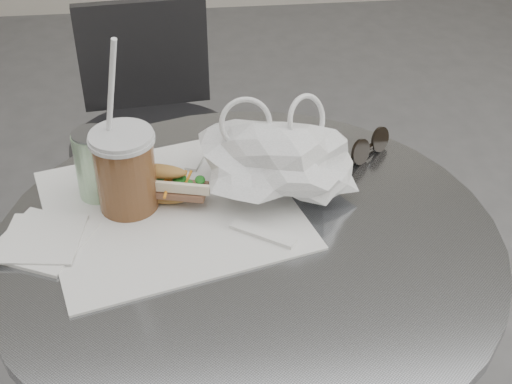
{
  "coord_description": "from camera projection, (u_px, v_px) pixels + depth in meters",
  "views": [
    {
      "loc": [
        -0.08,
        -0.62,
        1.42
      ],
      "look_at": [
        0.02,
        0.24,
        0.79
      ],
      "focal_mm": 50.0,
      "sensor_mm": 36.0,
      "label": 1
    }
  ],
  "objects": [
    {
      "name": "sunglasses",
      "position": [
        369.0,
        147.0,
        1.23
      ],
      "size": [
        0.09,
        0.08,
        0.05
      ],
      "rotation": [
        0.0,
        0.0,
        0.69
      ],
      "color": "black",
      "rests_on": "cafe_table"
    },
    {
      "name": "drink_can",
      "position": [
        95.0,
        165.0,
        1.11
      ],
      "size": [
        0.06,
        0.06,
        0.12
      ],
      "color": "#6AA963",
      "rests_on": "cafe_table"
    },
    {
      "name": "iced_coffee",
      "position": [
        125.0,
        170.0,
        1.08
      ],
      "size": [
        0.1,
        0.1,
        0.29
      ],
      "color": "brown",
      "rests_on": "cafe_table"
    },
    {
      "name": "chair_far",
      "position": [
        158.0,
        182.0,
        1.85
      ],
      "size": [
        0.41,
        0.43,
        0.78
      ],
      "rotation": [
        0.0,
        0.0,
        3.24
      ],
      "color": "#2F2F31",
      "rests_on": "ground"
    },
    {
      "name": "plastic_bag",
      "position": [
        277.0,
        162.0,
        1.12
      ],
      "size": [
        0.28,
        0.25,
        0.12
      ],
      "primitive_type": null,
      "rotation": [
        0.0,
        0.0,
        0.36
      ],
      "color": "white",
      "rests_on": "cafe_table"
    },
    {
      "name": "napkin_stack",
      "position": [
        42.0,
        240.0,
        1.05
      ],
      "size": [
        0.17,
        0.17,
        0.01
      ],
      "color": "white",
      "rests_on": "cafe_table"
    },
    {
      "name": "cafe_table",
      "position": [
        249.0,
        360.0,
        1.22
      ],
      "size": [
        0.76,
        0.76,
        0.74
      ],
      "color": "slate",
      "rests_on": "ground"
    },
    {
      "name": "banh_mi",
      "position": [
        158.0,
        185.0,
        1.11
      ],
      "size": [
        0.2,
        0.12,
        0.06
      ],
      "rotation": [
        0.0,
        0.0,
        -0.26
      ],
      "color": "#B47B44",
      "rests_on": "sandwich_paper"
    },
    {
      "name": "sandwich_paper",
      "position": [
        171.0,
        209.0,
        1.11
      ],
      "size": [
        0.45,
        0.44,
        0.0
      ],
      "primitive_type": "cube",
      "rotation": [
        0.0,
        0.0,
        0.26
      ],
      "color": "white",
      "rests_on": "cafe_table"
    }
  ]
}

